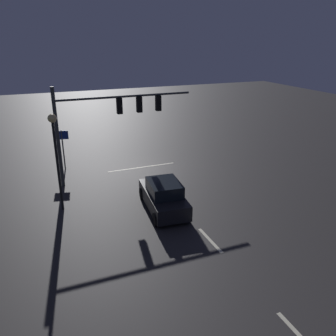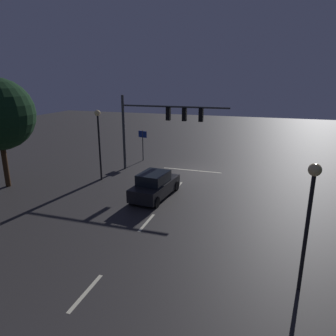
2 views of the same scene
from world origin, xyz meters
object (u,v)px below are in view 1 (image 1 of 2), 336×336
Objects in this scene: car_approaching at (164,196)px; route_sign at (62,141)px; street_lamp_right_kerb at (55,145)px; traffic_signal_assembly at (110,114)px.

route_sign reaches higher than car_approaching.
route_sign is (4.30, -8.44, 1.26)m from car_approaching.
route_sign is (-0.85, -6.34, -1.63)m from street_lamp_right_kerb.
street_lamp_right_kerb is 1.86× the size of route_sign.
street_lamp_right_kerb is at bearing 82.40° from route_sign.
traffic_signal_assembly is at bearing 133.86° from route_sign.
street_lamp_right_kerb is at bearing 42.68° from traffic_signal_assembly.
traffic_signal_assembly is at bearing -137.32° from street_lamp_right_kerb.
street_lamp_right_kerb is (3.68, 3.39, -0.65)m from traffic_signal_assembly.
car_approaching is 9.56m from route_sign.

